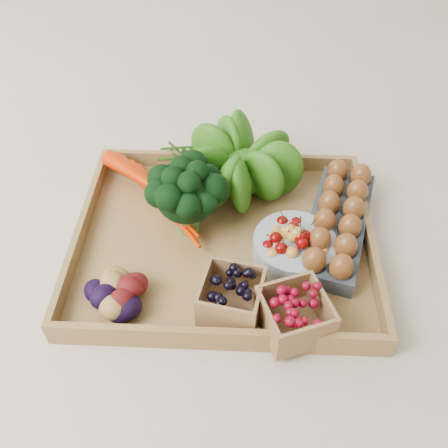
{
  "coord_description": "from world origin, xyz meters",
  "views": [
    {
      "loc": [
        0.03,
        -0.63,
        0.72
      ],
      "look_at": [
        0.0,
        0.0,
        0.06
      ],
      "focal_mm": 40.0,
      "sensor_mm": 36.0,
      "label": 1
    }
  ],
  "objects_px": {
    "cherry_bowl": "(294,247)",
    "egg_carton": "(337,226)",
    "tray": "(224,243)",
    "broccoli": "(187,208)"
  },
  "relations": [
    {
      "from": "tray",
      "to": "broccoli",
      "type": "distance_m",
      "value": 0.1
    },
    {
      "from": "tray",
      "to": "broccoli",
      "type": "xyz_separation_m",
      "value": [
        -0.07,
        0.03,
        0.06
      ]
    },
    {
      "from": "tray",
      "to": "cherry_bowl",
      "type": "relative_size",
      "value": 3.65
    },
    {
      "from": "tray",
      "to": "egg_carton",
      "type": "bearing_deg",
      "value": 8.32
    },
    {
      "from": "cherry_bowl",
      "to": "egg_carton",
      "type": "relative_size",
      "value": 0.51
    },
    {
      "from": "egg_carton",
      "to": "tray",
      "type": "bearing_deg",
      "value": -156.04
    },
    {
      "from": "tray",
      "to": "cherry_bowl",
      "type": "bearing_deg",
      "value": -12.43
    },
    {
      "from": "cherry_bowl",
      "to": "egg_carton",
      "type": "bearing_deg",
      "value": 35.38
    },
    {
      "from": "tray",
      "to": "egg_carton",
      "type": "distance_m",
      "value": 0.22
    },
    {
      "from": "broccoli",
      "to": "cherry_bowl",
      "type": "distance_m",
      "value": 0.21
    }
  ]
}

